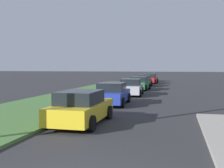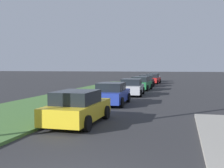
{
  "view_description": "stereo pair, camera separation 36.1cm",
  "coord_description": "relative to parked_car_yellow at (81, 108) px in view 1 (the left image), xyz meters",
  "views": [
    {
      "loc": [
        -4.57,
        -1.96,
        2.5
      ],
      "look_at": [
        15.65,
        2.85,
        1.23
      ],
      "focal_mm": 44.55,
      "sensor_mm": 36.0,
      "label": 1
    },
    {
      "loc": [
        -4.48,
        -2.31,
        2.5
      ],
      "look_at": [
        15.65,
        2.85,
        1.23
      ],
      "focal_mm": 44.55,
      "sensor_mm": 36.0,
      "label": 2
    }
  ],
  "objects": [
    {
      "name": "parked_car_black",
      "position": [
        24.58,
        0.14,
        0.0
      ],
      "size": [
        4.38,
        2.18,
        1.47
      ],
      "rotation": [
        0.0,
        0.0,
        0.05
      ],
      "color": "black",
      "rests_on": "ground"
    },
    {
      "name": "parked_car_green",
      "position": [
        18.57,
        -0.05,
        0.0
      ],
      "size": [
        4.37,
        2.15,
        1.47
      ],
      "rotation": [
        0.0,
        0.0,
        -0.04
      ],
      "color": "#1E6B38",
      "rests_on": "ground"
    },
    {
      "name": "parked_car_blue",
      "position": [
        6.51,
        0.13,
        0.0
      ],
      "size": [
        4.36,
        2.13,
        1.47
      ],
      "rotation": [
        0.0,
        0.0,
        0.03
      ],
      "color": "#23389E",
      "rests_on": "ground"
    },
    {
      "name": "grass_median",
      "position": [
        3.13,
        4.06,
        -0.66
      ],
      "size": [
        60.0,
        6.0,
        0.12
      ],
      "primitive_type": "cube",
      "color": "#477238",
      "rests_on": "ground"
    },
    {
      "name": "parked_car_red",
      "position": [
        30.72,
        -0.05,
        0.0
      ],
      "size": [
        4.39,
        2.2,
        1.47
      ],
      "rotation": [
        0.0,
        0.0,
        -0.06
      ],
      "color": "red",
      "rests_on": "ground"
    },
    {
      "name": "parked_car_white",
      "position": [
        37.32,
        0.38,
        0.0
      ],
      "size": [
        4.35,
        2.11,
        1.47
      ],
      "rotation": [
        0.0,
        0.0,
        0.03
      ],
      "color": "silver",
      "rests_on": "ground"
    },
    {
      "name": "parked_car_yellow",
      "position": [
        0.0,
        0.0,
        0.0
      ],
      "size": [
        4.31,
        2.04,
        1.47
      ],
      "rotation": [
        0.0,
        0.0,
        -0.01
      ],
      "color": "gold",
      "rests_on": "ground"
    },
    {
      "name": "parked_car_silver",
      "position": [
        12.73,
        -0.1,
        0.0
      ],
      "size": [
        4.4,
        2.21,
        1.47
      ],
      "rotation": [
        0.0,
        0.0,
        0.06
      ],
      "color": "#B2B5BA",
      "rests_on": "ground"
    }
  ]
}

